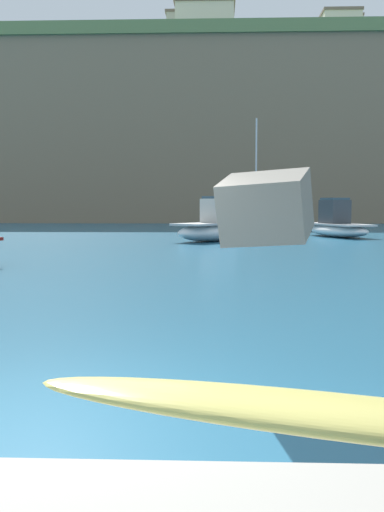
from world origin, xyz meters
name	(u,v)px	position (x,y,z in m)	size (l,w,h in m)	color
ground_plane	(84,407)	(0.00, 0.00, 0.00)	(400.00, 400.00, 0.00)	#235B7A
breakwater_jetty	(152,269)	(0.51, 1.32, 1.19)	(30.14, 6.06, 2.54)	slate
boat_mid_right	(337,225)	(7.90, 30.41, 0.65)	(3.70, 5.78, 2.19)	white
boat_far_left	(214,227)	(1.04, 26.22, 0.70)	(4.61, 5.15, 2.24)	white
boat_far_centre	(260,222)	(4.19, 39.77, 0.52)	(5.70, 4.75, 7.79)	white
headland_bluff	(325,140)	(13.53, 69.97, 9.22)	(100.56, 33.65, 18.39)	#847056
station_building_west	(340,33)	(14.52, 67.29, 20.60)	(4.23, 4.47, 4.39)	beige
station_building_central	(196,39)	(-1.58, 72.03, 21.29)	(7.00, 4.40, 5.79)	#B2ADA3
station_building_east	(341,43)	(16.08, 74.98, 21.31)	(4.34, 5.41, 5.81)	beige
station_building_annex	(205,35)	(-0.50, 72.17, 21.74)	(7.07, 6.62, 6.68)	beige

